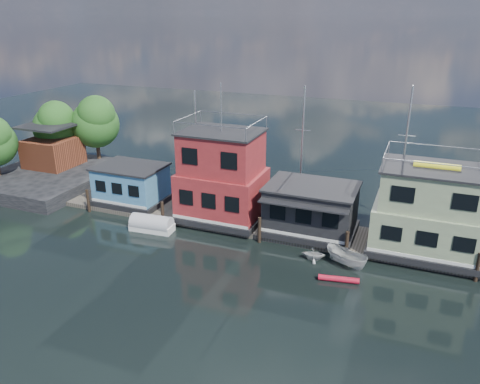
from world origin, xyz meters
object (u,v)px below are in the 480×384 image
at_px(houseboat_blue, 132,184).
at_px(houseboat_green, 430,212).
at_px(dinghy_white, 314,254).
at_px(motorboat, 347,258).
at_px(tarp_runabout, 152,224).
at_px(houseboat_red, 222,178).
at_px(houseboat_dark, 311,209).
at_px(red_kayak, 339,279).

bearing_deg(houseboat_blue, houseboat_green, 0.00).
bearing_deg(dinghy_white, houseboat_green, -72.09).
height_order(motorboat, dinghy_white, motorboat).
height_order(motorboat, tarp_runabout, tarp_runabout).
relative_size(houseboat_red, houseboat_green, 1.41).
bearing_deg(houseboat_green, tarp_runabout, -169.25).
bearing_deg(houseboat_green, houseboat_dark, -179.88).
distance_m(houseboat_red, houseboat_green, 17.01).
height_order(houseboat_blue, tarp_runabout, houseboat_blue).
bearing_deg(houseboat_dark, houseboat_green, 0.12).
distance_m(houseboat_red, houseboat_dark, 8.18).
xyz_separation_m(houseboat_blue, tarp_runabout, (4.69, -4.14, -1.64)).
distance_m(houseboat_red, motorboat, 12.91).
xyz_separation_m(houseboat_dark, tarp_runabout, (-12.81, -4.12, -1.85)).
bearing_deg(houseboat_blue, tarp_runabout, -41.46).
bearing_deg(dinghy_white, motorboat, -102.04).
xyz_separation_m(houseboat_green, tarp_runabout, (-21.81, -4.14, -2.98)).
height_order(houseboat_dark, red_kayak, houseboat_dark).
relative_size(houseboat_dark, dinghy_white, 4.03).
xyz_separation_m(houseboat_green, dinghy_white, (-7.73, -3.97, -3.07)).
height_order(houseboat_red, dinghy_white, houseboat_red).
bearing_deg(tarp_runabout, houseboat_red, 36.46).
height_order(houseboat_green, dinghy_white, houseboat_green).
bearing_deg(red_kayak, tarp_runabout, 162.26).
bearing_deg(houseboat_blue, motorboat, -10.88).
relative_size(houseboat_red, houseboat_dark, 1.60).
relative_size(houseboat_blue, houseboat_green, 0.76).
distance_m(red_kayak, dinghy_white, 3.42).
bearing_deg(tarp_runabout, houseboat_green, 6.51).
height_order(houseboat_blue, red_kayak, houseboat_blue).
relative_size(houseboat_red, motorboat, 3.29).
bearing_deg(houseboat_green, red_kayak, -129.84).
relative_size(houseboat_red, red_kayak, 4.23).
xyz_separation_m(houseboat_red, houseboat_green, (17.00, 0.00, -0.55)).
relative_size(houseboat_green, dinghy_white, 4.58).
relative_size(houseboat_blue, red_kayak, 2.28).
xyz_separation_m(houseboat_dark, motorboat, (3.76, -4.07, -1.72)).
height_order(houseboat_red, houseboat_dark, houseboat_red).
relative_size(houseboat_blue, tarp_runabout, 1.66).
relative_size(houseboat_dark, motorboat, 2.05).
bearing_deg(houseboat_blue, red_kayak, -16.88).
bearing_deg(houseboat_dark, houseboat_red, 179.86).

